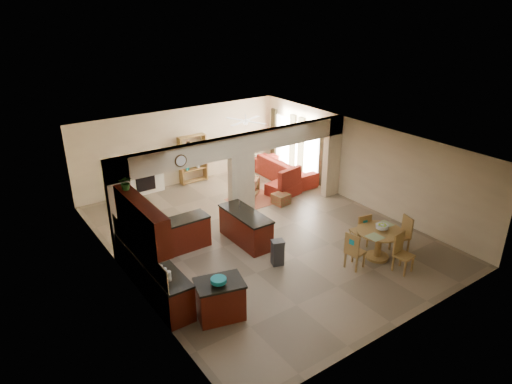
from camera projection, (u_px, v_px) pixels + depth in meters
floor at (261, 234)px, 13.43m from camera, size 10.00×10.00×0.00m
ceiling at (261, 143)px, 12.32m from camera, size 10.00×10.00×0.00m
wall_back at (181, 147)px, 16.64m from camera, size 8.00×0.00×8.00m
wall_front at (406, 271)px, 9.11m from camera, size 8.00×0.00×8.00m
wall_left at (123, 229)px, 10.77m from camera, size 0.00×10.00×10.00m
wall_right at (360, 163)px, 14.98m from camera, size 0.00×10.00×10.00m
partition_left_pier at (121, 210)px, 11.68m from camera, size 0.60×0.25×2.80m
partition_center_pier at (242, 189)px, 13.75m from camera, size 0.80×0.25×2.20m
partition_right_pier at (332, 157)px, 15.58m from camera, size 0.60×0.25×2.80m
partition_header at (241, 145)px, 13.19m from camera, size 8.00×0.25×0.60m
kitchen_counter at (160, 258)px, 11.34m from camera, size 2.52×3.29×1.48m
upper_cabinets at (141, 219)px, 10.06m from camera, size 0.35×2.40×0.90m
peninsula at (246, 227)px, 12.85m from camera, size 0.70×1.85×0.91m
wall_clock at (181, 161)px, 12.05m from camera, size 0.34×0.03×0.34m
rug at (254, 200)px, 15.64m from camera, size 1.60×1.30×0.01m
fireplace at (144, 177)px, 15.98m from camera, size 1.60×0.35×1.20m
shelving_unit at (193, 159)px, 16.89m from camera, size 1.00×0.32×1.80m
window_a at (312, 151)px, 16.78m from camera, size 0.02×0.90×1.90m
window_b at (284, 140)px, 18.06m from camera, size 0.02×0.90×1.90m
glazed_door at (297, 149)px, 17.48m from camera, size 0.02×0.70×2.10m
drape_a_left at (322, 156)px, 16.30m from camera, size 0.10×0.28×2.30m
drape_a_right at (301, 147)px, 17.21m from camera, size 0.10×0.28×2.30m
drape_b_left at (292, 144)px, 17.58m from camera, size 0.10×0.28×2.30m
drape_b_right at (274, 137)px, 18.49m from camera, size 0.10×0.28×2.30m
ceiling_fan at (246, 121)px, 15.46m from camera, size 1.00×1.00×0.10m
kitchen_island at (220, 299)px, 9.82m from camera, size 1.18×0.97×0.89m
teal_bowl at (219, 282)px, 9.52m from camera, size 0.34×0.34×0.16m
trash_can at (278, 253)px, 11.82m from camera, size 0.37×0.34×0.64m
dining_table at (379, 240)px, 12.02m from camera, size 1.21×1.21×0.82m
fruit_bowl at (382, 227)px, 11.89m from camera, size 0.33×0.33×0.17m
sofa at (284, 169)px, 17.32m from camera, size 2.81×1.14×0.81m
chaise at (283, 189)px, 16.06m from camera, size 1.20×1.04×0.42m
armchair at (246, 187)px, 15.80m from camera, size 1.08×1.09×0.71m
ottoman at (281, 199)px, 15.33m from camera, size 0.55×0.55×0.36m
plant at (126, 182)px, 10.38m from camera, size 0.40×0.38×0.36m
chair_north at (362, 229)px, 12.53m from camera, size 0.50×0.50×1.02m
chair_east at (403, 233)px, 12.35m from camera, size 0.51×0.51×1.02m
chair_south at (401, 251)px, 11.47m from camera, size 0.46×0.46×1.02m
chair_west at (354, 250)px, 11.53m from camera, size 0.49×0.49×1.02m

